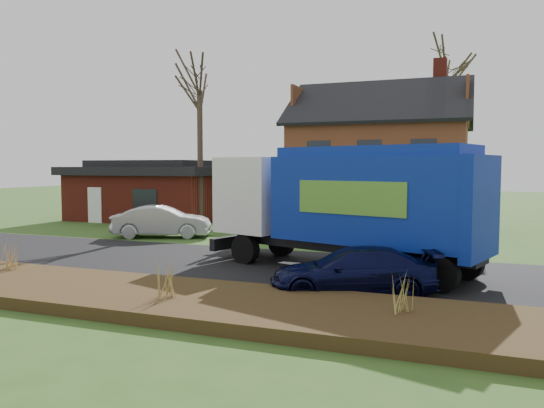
% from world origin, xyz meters
% --- Properties ---
extents(ground, '(120.00, 120.00, 0.00)m').
position_xyz_m(ground, '(0.00, 0.00, 0.00)').
color(ground, '#2F521B').
rests_on(ground, ground).
extents(road, '(80.00, 7.00, 0.02)m').
position_xyz_m(road, '(0.00, 0.00, 0.01)').
color(road, black).
rests_on(road, ground).
extents(mulch_verge, '(80.00, 3.50, 0.30)m').
position_xyz_m(mulch_verge, '(0.00, -5.30, 0.15)').
color(mulch_verge, '#2F200F').
rests_on(mulch_verge, ground).
extents(main_house, '(12.95, 8.95, 9.26)m').
position_xyz_m(main_house, '(1.49, 13.91, 4.03)').
color(main_house, beige).
rests_on(main_house, ground).
extents(ranch_house, '(9.80, 8.20, 3.70)m').
position_xyz_m(ranch_house, '(-12.00, 13.00, 1.81)').
color(ranch_house, maroon).
rests_on(ranch_house, ground).
extents(garbage_truck, '(9.51, 5.08, 3.94)m').
position_xyz_m(garbage_truck, '(3.14, 0.30, 2.27)').
color(garbage_truck, black).
rests_on(garbage_truck, ground).
extents(silver_sedan, '(4.78, 3.17, 1.49)m').
position_xyz_m(silver_sedan, '(-6.75, 5.11, 0.74)').
color(silver_sedan, '#A1A4A9').
rests_on(silver_sedan, ground).
extents(navy_wagon, '(4.64, 3.18, 1.25)m').
position_xyz_m(navy_wagon, '(4.03, -2.76, 0.62)').
color(navy_wagon, black).
rests_on(navy_wagon, ground).
extents(tree_front_west, '(3.52, 3.52, 10.47)m').
position_xyz_m(tree_front_west, '(-7.45, 10.18, 8.63)').
color(tree_front_west, '#433528').
rests_on(tree_front_west, ground).
extents(tree_back, '(4.04, 4.04, 12.79)m').
position_xyz_m(tree_back, '(4.98, 21.84, 10.66)').
color(tree_back, '#473C2A').
rests_on(tree_back, ground).
extents(grass_clump_west, '(0.36, 0.29, 0.94)m').
position_xyz_m(grass_clump_west, '(-5.84, -4.56, 0.77)').
color(grass_clump_west, tan).
rests_on(grass_clump_west, mulch_verge).
extents(grass_clump_mid, '(0.39, 0.32, 1.08)m').
position_xyz_m(grass_clump_mid, '(0.31, -5.62, 0.84)').
color(grass_clump_mid, '#9E8445').
rests_on(grass_clump_mid, mulch_verge).
extents(grass_clump_east, '(0.33, 0.27, 0.81)m').
position_xyz_m(grass_clump_east, '(5.57, -5.11, 0.71)').
color(grass_clump_east, '#A19247').
rests_on(grass_clump_east, mulch_verge).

